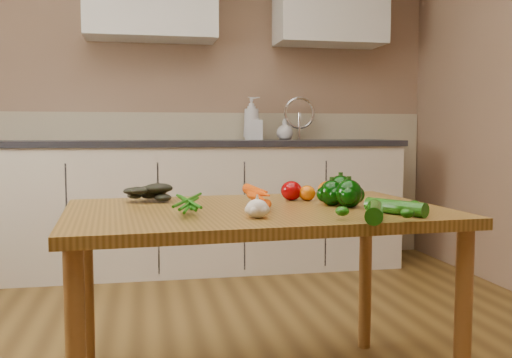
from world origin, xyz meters
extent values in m
cube|color=#947358|center=(0.00, 2.51, 1.30)|extent=(4.00, 0.02, 2.60)
cube|color=tan|center=(0.00, 2.48, 0.55)|extent=(3.98, 0.03, 1.10)
cube|color=beige|center=(0.20, 2.19, 0.43)|extent=(2.80, 0.60, 0.86)
cube|color=#29292E|center=(0.20, 2.19, 0.88)|extent=(2.84, 0.64, 0.04)
cube|color=#99999E|center=(0.98, 2.19, 0.84)|extent=(0.55, 0.42, 0.10)
cylinder|color=silver|center=(0.98, 2.37, 1.02)|extent=(0.02, 0.02, 0.24)
cube|color=olive|center=(0.21, 0.17, 0.68)|extent=(1.34, 0.90, 0.04)
cylinder|color=brown|center=(0.82, -0.16, 0.33)|extent=(0.06, 0.06, 0.66)
cylinder|color=brown|center=(-0.40, 0.50, 0.33)|extent=(0.06, 0.06, 0.66)
cylinder|color=brown|center=(0.79, 0.57, 0.33)|extent=(0.06, 0.06, 0.66)
imported|color=silver|center=(0.62, 2.37, 1.06)|extent=(0.14, 0.14, 0.32)
imported|color=silver|center=(0.65, 2.34, 1.01)|extent=(0.12, 0.11, 0.22)
imported|color=silver|center=(0.86, 2.32, 0.98)|extent=(0.17, 0.17, 0.15)
ellipsoid|color=white|center=(0.17, -0.06, 0.72)|extent=(0.07, 0.07, 0.06)
sphere|color=black|center=(0.50, 0.19, 0.74)|extent=(0.09, 0.09, 0.09)
sphere|color=black|center=(0.56, 0.27, 0.74)|extent=(0.10, 0.10, 0.10)
sphere|color=black|center=(0.54, 0.12, 0.74)|extent=(0.10, 0.10, 0.10)
ellipsoid|color=#910204|center=(0.39, 0.36, 0.73)|extent=(0.08, 0.08, 0.08)
ellipsoid|color=#DD5E05|center=(0.45, 0.33, 0.72)|extent=(0.06, 0.06, 0.06)
ellipsoid|color=#DD5E05|center=(0.53, 0.35, 0.73)|extent=(0.08, 0.08, 0.07)
cylinder|color=#0F4607|center=(0.62, -0.07, 0.72)|extent=(0.15, 0.21, 0.05)
cylinder|color=#0F4607|center=(0.50, -0.19, 0.72)|extent=(0.13, 0.20, 0.05)
camera|label=1|loc=(-0.18, -1.77, 0.96)|focal=40.00mm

